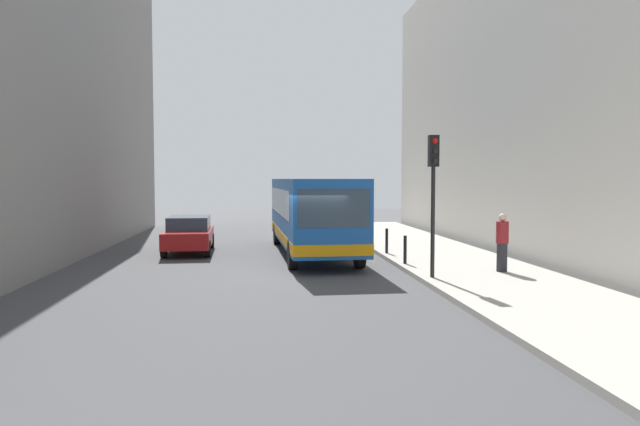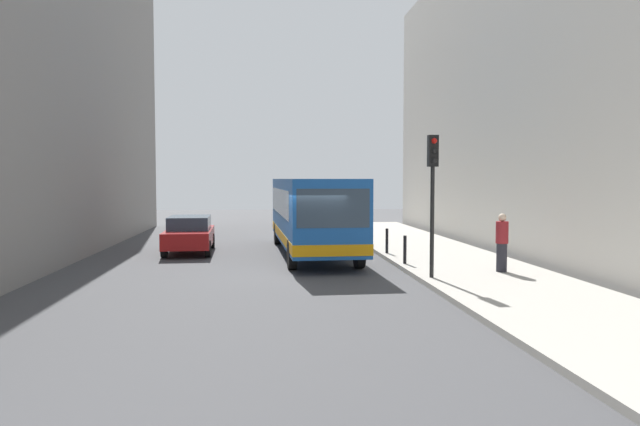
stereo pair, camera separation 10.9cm
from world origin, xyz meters
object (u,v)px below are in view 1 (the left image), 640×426
bollard_near (405,250)px  pedestrian_near_signal (502,242)px  car_beside_bus (189,234)px  bollard_mid (387,241)px  bus (311,211)px  traffic_light (433,179)px

bollard_near → pedestrian_near_signal: pedestrian_near_signal is taller
car_beside_bus → bollard_mid: bearing=162.8°
car_beside_bus → bus: bearing=167.1°
bus → traffic_light: size_ratio=2.71×
pedestrian_near_signal → bollard_near: bearing=-26.4°
traffic_light → bollard_near: 3.73m
car_beside_bus → bollard_mid: size_ratio=4.69×
car_beside_bus → bollard_near: car_beside_bus is taller
bus → traffic_light: 7.64m
bollard_mid → pedestrian_near_signal: size_ratio=0.53×
bus → bollard_mid: bearing=155.4°
car_beside_bus → traffic_light: traffic_light is taller
bollard_near → bollard_mid: 2.91m
bollard_near → bus: bearing=124.5°
car_beside_bus → traffic_light: 11.34m
bollard_mid → bollard_near: bearing=-90.0°
traffic_light → bollard_near: traffic_light is taller
bollard_mid → pedestrian_near_signal: bearing=-62.6°
car_beside_bus → bollard_mid: (7.71, -2.14, -0.16)m
bollard_near → pedestrian_near_signal: bearing=-38.3°
pedestrian_near_signal → bollard_mid: bearing=-50.7°
traffic_light → bollard_near: (-0.10, 2.87, -2.38)m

